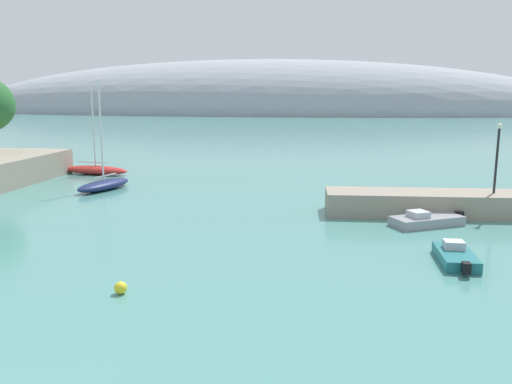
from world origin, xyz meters
TOP-DOWN VIEW (x-y plane):
  - breakwater_rocks at (20.40, 28.22)m, footprint 24.87×5.06m
  - distant_ridge at (-21.93, 190.99)m, footprint 240.02×59.59m
  - sailboat_navy_near_shore at (-10.83, 32.98)m, footprint 3.57×6.18m
  - sailboat_red_mid_mooring at (-15.32, 40.81)m, footprint 7.27×2.83m
  - motorboat_grey_foreground at (14.39, 24.74)m, footprint 4.89×3.74m
  - motorboat_teal_alongside_breakwater at (14.61, 17.50)m, footprint 1.66×3.99m
  - mooring_buoy_yellow at (-0.01, 11.17)m, footprint 0.53×0.53m
  - harbor_lamp_post at (19.20, 28.16)m, footprint 0.36×0.36m

SIDE VIEW (x-z plane):
  - distant_ridge at x=-21.93m, z-range -20.07..20.07m
  - mooring_buoy_yellow at x=-0.01m, z-range 0.00..0.53m
  - motorboat_teal_alongside_breakwater at x=14.61m, z-range -0.15..0.81m
  - motorboat_grey_foreground at x=14.39m, z-range -0.15..0.84m
  - sailboat_red_mid_mooring at x=-15.32m, z-range -3.97..4.99m
  - sailboat_navy_near_shore at x=-10.83m, z-range -4.04..5.07m
  - breakwater_rocks at x=20.40m, z-range 0.00..1.57m
  - harbor_lamp_post at x=19.20m, z-range 2.08..6.74m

